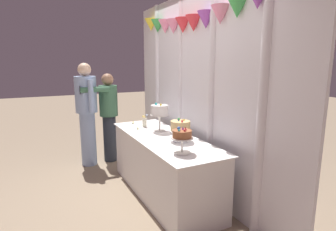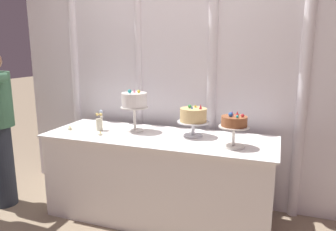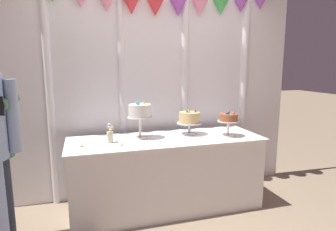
% 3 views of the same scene
% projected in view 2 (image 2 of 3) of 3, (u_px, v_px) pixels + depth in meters
% --- Properties ---
extents(ground_plane, '(24.00, 24.00, 0.00)m').
position_uv_depth(ground_plane, '(155.00, 222.00, 2.83)').
color(ground_plane, gray).
extents(draped_curtain, '(3.51, 0.21, 2.59)m').
position_uv_depth(draped_curtain, '(178.00, 56.00, 3.05)').
color(draped_curtain, white).
rests_on(draped_curtain, ground_plane).
extents(cake_table, '(2.03, 0.70, 0.78)m').
position_uv_depth(cake_table, '(159.00, 177.00, 2.84)').
color(cake_table, white).
rests_on(cake_table, ground_plane).
extents(cake_display_leftmost, '(0.25, 0.25, 0.39)m').
position_uv_depth(cake_display_leftmost, '(134.00, 102.00, 2.86)').
color(cake_display_leftmost, silver).
rests_on(cake_display_leftmost, cake_table).
extents(cake_display_center, '(0.28, 0.28, 0.29)m').
position_uv_depth(cake_display_center, '(193.00, 117.00, 2.71)').
color(cake_display_center, silver).
rests_on(cake_display_center, cake_table).
extents(cake_display_rightmost, '(0.23, 0.23, 0.28)m').
position_uv_depth(cake_display_rightmost, '(234.00, 124.00, 2.41)').
color(cake_display_rightmost, silver).
rests_on(cake_display_rightmost, cake_table).
extents(flower_vase, '(0.07, 0.08, 0.19)m').
position_uv_depth(flower_vase, '(100.00, 123.00, 2.93)').
color(flower_vase, beige).
rests_on(flower_vase, cake_table).
extents(tealight_far_left, '(0.04, 0.04, 0.04)m').
position_uv_depth(tealight_far_left, '(70.00, 129.00, 2.96)').
color(tealight_far_left, beige).
rests_on(tealight_far_left, cake_table).
extents(tealight_near_left, '(0.04, 0.04, 0.03)m').
position_uv_depth(tealight_near_left, '(100.00, 134.00, 2.78)').
color(tealight_near_left, beige).
rests_on(tealight_near_left, cake_table).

